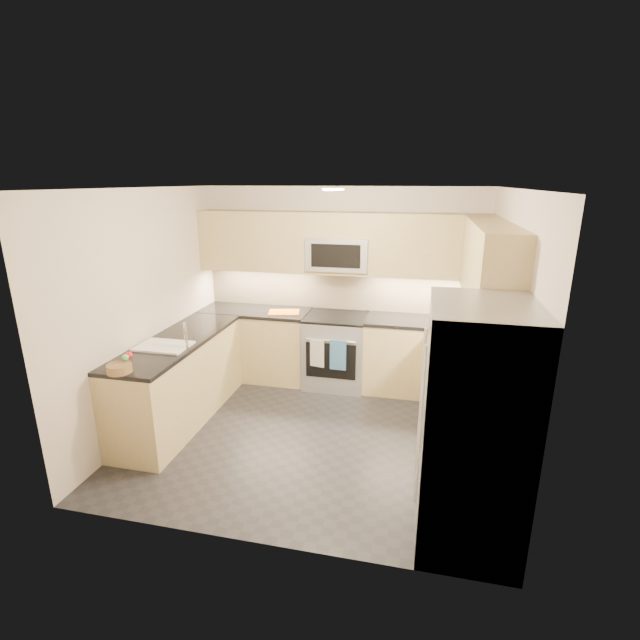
% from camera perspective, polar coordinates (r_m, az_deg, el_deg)
% --- Properties ---
extents(floor, '(3.60, 3.20, 0.00)m').
position_cam_1_polar(floor, '(5.05, -0.90, -13.74)').
color(floor, '#232328').
rests_on(floor, ground).
extents(ceiling, '(3.60, 3.20, 0.02)m').
position_cam_1_polar(ceiling, '(4.35, -1.05, 15.92)').
color(ceiling, beige).
rests_on(ceiling, wall_back).
extents(wall_back, '(3.60, 0.02, 2.50)m').
position_cam_1_polar(wall_back, '(6.06, 2.60, 4.25)').
color(wall_back, beige).
rests_on(wall_back, floor).
extents(wall_front, '(3.60, 0.02, 2.50)m').
position_cam_1_polar(wall_front, '(3.11, -7.99, -8.41)').
color(wall_front, beige).
rests_on(wall_front, floor).
extents(wall_left, '(0.02, 3.20, 2.50)m').
position_cam_1_polar(wall_left, '(5.25, -20.42, 1.21)').
color(wall_left, beige).
rests_on(wall_left, floor).
extents(wall_right, '(0.02, 3.20, 2.50)m').
position_cam_1_polar(wall_right, '(4.49, 21.95, -1.50)').
color(wall_right, beige).
rests_on(wall_right, floor).
extents(base_cab_back_left, '(1.42, 0.60, 0.90)m').
position_cam_1_polar(base_cab_back_left, '(6.29, -7.82, -3.03)').
color(base_cab_back_left, tan).
rests_on(base_cab_back_left, floor).
extents(base_cab_back_right, '(1.42, 0.60, 0.90)m').
position_cam_1_polar(base_cab_back_right, '(5.92, 12.45, -4.56)').
color(base_cab_back_right, tan).
rests_on(base_cab_back_right, floor).
extents(base_cab_right, '(0.60, 1.70, 0.90)m').
position_cam_1_polar(base_cab_right, '(4.88, 17.14, -9.69)').
color(base_cab_right, tan).
rests_on(base_cab_right, floor).
extents(base_cab_peninsula, '(0.60, 2.00, 0.90)m').
position_cam_1_polar(base_cab_peninsula, '(5.36, -16.83, -7.22)').
color(base_cab_peninsula, tan).
rests_on(base_cab_peninsula, floor).
extents(countertop_back_left, '(1.42, 0.63, 0.04)m').
position_cam_1_polar(countertop_back_left, '(6.14, -8.00, 1.10)').
color(countertop_back_left, black).
rests_on(countertop_back_left, base_cab_back_left).
extents(countertop_back_right, '(1.42, 0.63, 0.04)m').
position_cam_1_polar(countertop_back_right, '(5.77, 12.74, -0.21)').
color(countertop_back_right, black).
rests_on(countertop_back_right, base_cab_back_right).
extents(countertop_right, '(0.63, 1.70, 0.04)m').
position_cam_1_polar(countertop_right, '(4.70, 17.63, -4.54)').
color(countertop_right, black).
rests_on(countertop_right, base_cab_right).
extents(countertop_peninsula, '(0.63, 2.00, 0.04)m').
position_cam_1_polar(countertop_peninsula, '(5.19, -17.27, -2.47)').
color(countertop_peninsula, black).
rests_on(countertop_peninsula, base_cab_peninsula).
extents(upper_cab_back, '(3.60, 0.35, 0.75)m').
position_cam_1_polar(upper_cab_back, '(5.79, 2.37, 9.44)').
color(upper_cab_back, tan).
rests_on(upper_cab_back, wall_back).
extents(upper_cab_right, '(0.35, 1.95, 0.75)m').
position_cam_1_polar(upper_cab_right, '(4.60, 20.07, 6.51)').
color(upper_cab_right, tan).
rests_on(upper_cab_right, wall_right).
extents(backsplash_back, '(3.60, 0.01, 0.51)m').
position_cam_1_polar(backsplash_back, '(6.07, 2.59, 3.73)').
color(backsplash_back, '#C9B391').
rests_on(backsplash_back, wall_back).
extents(backsplash_right, '(0.01, 2.30, 0.51)m').
position_cam_1_polar(backsplash_right, '(4.93, 21.06, -0.50)').
color(backsplash_right, '#C9B391').
rests_on(backsplash_right, wall_right).
extents(gas_range, '(0.76, 0.65, 0.91)m').
position_cam_1_polar(gas_range, '(5.98, 1.95, -3.87)').
color(gas_range, '#A2A6AA').
rests_on(gas_range, floor).
extents(range_cooktop, '(0.76, 0.65, 0.03)m').
position_cam_1_polar(range_cooktop, '(5.84, 2.00, 0.36)').
color(range_cooktop, black).
rests_on(range_cooktop, gas_range).
extents(oven_door_glass, '(0.62, 0.02, 0.45)m').
position_cam_1_polar(oven_door_glass, '(5.68, 1.32, -5.07)').
color(oven_door_glass, black).
rests_on(oven_door_glass, gas_range).
extents(oven_handle, '(0.60, 0.02, 0.02)m').
position_cam_1_polar(oven_handle, '(5.57, 1.30, -2.56)').
color(oven_handle, '#B2B5BA').
rests_on(oven_handle, gas_range).
extents(microwave, '(0.76, 0.40, 0.40)m').
position_cam_1_polar(microwave, '(5.79, 2.31, 8.18)').
color(microwave, '#AAADB2').
rests_on(microwave, upper_cab_back).
extents(microwave_door, '(0.60, 0.01, 0.28)m').
position_cam_1_polar(microwave_door, '(5.59, 1.92, 7.87)').
color(microwave_door, black).
rests_on(microwave_door, microwave).
extents(refrigerator, '(0.70, 0.90, 1.80)m').
position_cam_1_polar(refrigerator, '(3.52, 18.37, -12.37)').
color(refrigerator, '#96989D').
rests_on(refrigerator, floor).
extents(fridge_handle_left, '(0.02, 0.02, 1.20)m').
position_cam_1_polar(fridge_handle_left, '(3.32, 12.21, -12.79)').
color(fridge_handle_left, '#B2B5BA').
rests_on(fridge_handle_left, refrigerator).
extents(fridge_handle_right, '(0.02, 0.02, 1.20)m').
position_cam_1_polar(fridge_handle_right, '(3.64, 12.31, -10.03)').
color(fridge_handle_right, '#B2B5BA').
rests_on(fridge_handle_right, refrigerator).
extents(sink_basin, '(0.52, 0.38, 0.16)m').
position_cam_1_polar(sink_basin, '(5.01, -18.62, -3.81)').
color(sink_basin, white).
rests_on(sink_basin, base_cab_peninsula).
extents(faucet, '(0.03, 0.03, 0.28)m').
position_cam_1_polar(faucet, '(4.81, -16.19, -1.88)').
color(faucet, silver).
rests_on(faucet, countertop_peninsula).
extents(utensil_bowl, '(0.38, 0.38, 0.18)m').
position_cam_1_polar(utensil_bowl, '(5.66, 18.47, 0.15)').
color(utensil_bowl, '#57A345').
rests_on(utensil_bowl, countertop_back_right).
extents(cutting_board, '(0.44, 0.35, 0.01)m').
position_cam_1_polar(cutting_board, '(5.96, -4.45, 0.97)').
color(cutting_board, orange).
rests_on(cutting_board, countertop_back_left).
extents(fruit_basket, '(0.24, 0.24, 0.08)m').
position_cam_1_polar(fruit_basket, '(4.47, -23.47, -5.48)').
color(fruit_basket, olive).
rests_on(fruit_basket, countertop_peninsula).
extents(fruit_apple, '(0.07, 0.07, 0.07)m').
position_cam_1_polar(fruit_apple, '(4.52, -22.49, -4.06)').
color(fruit_apple, red).
rests_on(fruit_apple, fruit_basket).
extents(fruit_pear, '(0.06, 0.06, 0.06)m').
position_cam_1_polar(fruit_pear, '(4.48, -22.83, -4.30)').
color(fruit_pear, '#53C35F').
rests_on(fruit_pear, fruit_basket).
extents(dish_towel_check, '(0.18, 0.05, 0.34)m').
position_cam_1_polar(dish_towel_check, '(5.64, -0.37, -4.14)').
color(dish_towel_check, silver).
rests_on(dish_towel_check, oven_handle).
extents(dish_towel_blue, '(0.20, 0.02, 0.38)m').
position_cam_1_polar(dish_towel_blue, '(5.59, 2.23, -4.34)').
color(dish_towel_blue, '#34608F').
rests_on(dish_towel_blue, oven_handle).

